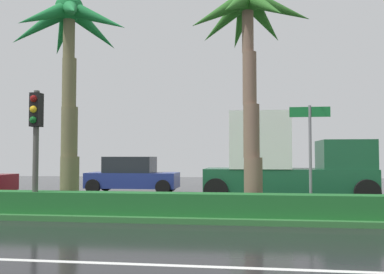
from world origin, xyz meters
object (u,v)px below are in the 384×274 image
object	(u,v)px
car_in_traffic_second	(132,175)
palm_tree_centre_left	(248,33)
street_name_sign	(310,144)
box_truck_lead	(285,161)
palm_tree_mid_left	(69,45)
traffic_signal_median_left	(36,128)

from	to	relation	value
car_in_traffic_second	palm_tree_centre_left	bearing A→B (deg)	-52.11
street_name_sign	box_truck_lead	xyz separation A→B (m)	(-0.28, 5.03, -0.53)
palm_tree_centre_left	street_name_sign	size ratio (longest dim) A/B	2.26
palm_tree_mid_left	palm_tree_centre_left	xyz separation A→B (m)	(5.75, -0.32, 0.05)
palm_tree_mid_left	box_truck_lead	xyz separation A→B (m)	(7.16, 4.10, -3.82)
palm_tree_mid_left	car_in_traffic_second	world-z (taller)	palm_tree_mid_left
traffic_signal_median_left	box_truck_lead	bearing A→B (deg)	37.92
traffic_signal_median_left	street_name_sign	size ratio (longest dim) A/B	1.15
palm_tree_mid_left	street_name_sign	bearing A→B (deg)	-7.13
palm_tree_centre_left	box_truck_lead	bearing A→B (deg)	72.35
palm_tree_centre_left	car_in_traffic_second	distance (m)	10.14
street_name_sign	box_truck_lead	distance (m)	5.06
palm_tree_mid_left	traffic_signal_median_left	xyz separation A→B (m)	(-0.21, -1.65, -2.83)
traffic_signal_median_left	car_in_traffic_second	bearing A→B (deg)	87.19
palm_tree_mid_left	palm_tree_centre_left	size ratio (longest dim) A/B	1.02
box_truck_lead	car_in_traffic_second	bearing A→B (deg)	158.71
palm_tree_centre_left	traffic_signal_median_left	xyz separation A→B (m)	(-5.97, -1.32, -2.88)
street_name_sign	palm_tree_mid_left	bearing A→B (deg)	172.87
car_in_traffic_second	box_truck_lead	world-z (taller)	box_truck_lead
palm_tree_centre_left	traffic_signal_median_left	bearing A→B (deg)	-167.50
street_name_sign	box_truck_lead	size ratio (longest dim) A/B	0.47
palm_tree_mid_left	car_in_traffic_second	size ratio (longest dim) A/B	1.61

